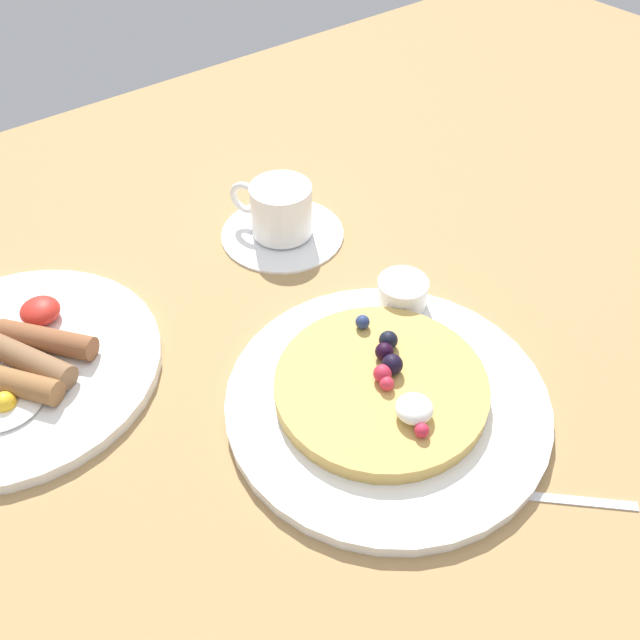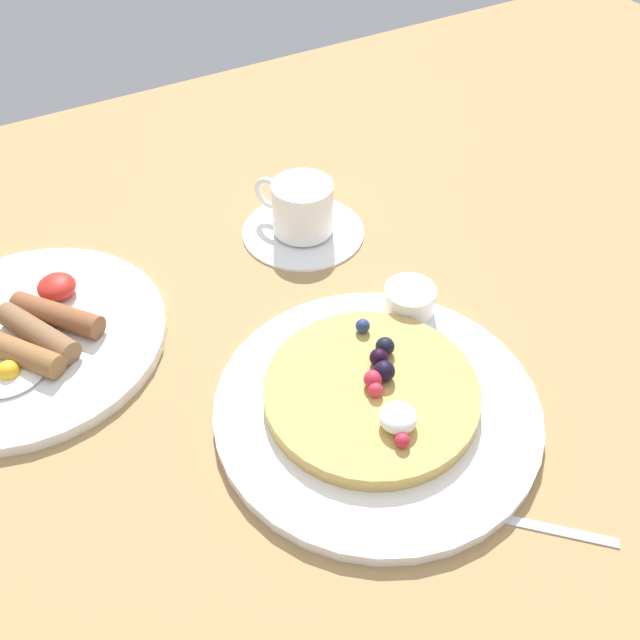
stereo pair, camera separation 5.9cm
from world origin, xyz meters
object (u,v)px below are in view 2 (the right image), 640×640
at_px(pancake_plate, 377,408).
at_px(coffee_cup, 301,206).
at_px(teaspoon, 636,546).
at_px(syrup_ramekin, 409,300).
at_px(breakfast_plate, 27,339).
at_px(coffee_saucer, 303,231).

relative_size(pancake_plate, coffee_cup, 3.05).
height_order(pancake_plate, teaspoon, pancake_plate).
height_order(pancake_plate, syrup_ramekin, syrup_ramekin).
distance_m(breakfast_plate, teaspoon, 0.57).
relative_size(coffee_saucer, coffee_cup, 1.50).
relative_size(pancake_plate, breakfast_plate, 1.07).
bearing_deg(breakfast_plate, coffee_cup, 3.56).
distance_m(pancake_plate, syrup_ramekin, 0.13).
distance_m(syrup_ramekin, teaspoon, 0.29).
bearing_deg(coffee_cup, syrup_ramekin, -83.61).
relative_size(pancake_plate, teaspoon, 2.43).
bearing_deg(coffee_saucer, pancake_plate, -105.63).
relative_size(syrup_ramekin, coffee_cup, 0.54).
distance_m(breakfast_plate, coffee_saucer, 0.32).
xyz_separation_m(pancake_plate, coffee_saucer, (0.07, 0.26, -0.00)).
relative_size(breakfast_plate, coffee_cup, 2.84).
bearing_deg(syrup_ramekin, coffee_cup, 96.39).
bearing_deg(breakfast_plate, coffee_saucer, 3.25).
distance_m(pancake_plate, teaspoon, 0.23).
height_order(syrup_ramekin, coffee_saucer, syrup_ramekin).
height_order(breakfast_plate, teaspoon, breakfast_plate).
xyz_separation_m(syrup_ramekin, coffee_saucer, (-0.02, 0.18, -0.02)).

